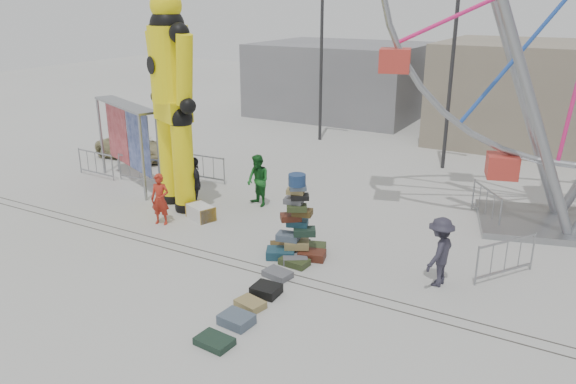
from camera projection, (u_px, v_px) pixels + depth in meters
The scene contains 27 objects.
ground at pixel (206, 271), 15.28m from camera, with size 90.00×90.00×0.00m, color #9E9E99.
track_line_near at pixel (219, 262), 15.77m from camera, with size 40.00×0.04×0.01m, color #47443F.
track_line_far at pixel (227, 257), 16.10m from camera, with size 40.00×0.04×0.01m, color #47443F.
building_right at pixel (566, 95), 27.65m from camera, with size 12.00×8.00×5.00m, color gray.
building_left at pixel (341, 79), 35.45m from camera, with size 10.00×8.00×4.40m, color gray.
lamp_post_right at pixel (454, 64), 23.06m from camera, with size 1.41×0.25×8.00m.
lamp_post_left at pixel (323, 52), 27.97m from camera, with size 1.41×0.25×8.00m.
suitcase_tower at pixel (297, 233), 16.01m from camera, with size 1.88×1.65×2.47m.
crash_test_dummy at pixel (172, 94), 18.78m from camera, with size 2.92×1.73×7.57m.
banner_scaffold at pixel (126, 124), 21.64m from camera, with size 4.40×2.46×3.23m.
steamer_trunk at pixel (201, 212), 18.83m from camera, with size 1.01×0.58×0.47m, color silver.
row_case_0 at pixel (294, 262), 15.60m from camera, with size 0.80×0.49×0.19m, color #364321.
row_case_1 at pixel (278, 274), 14.93m from camera, with size 0.74×0.50×0.18m, color slate.
row_case_2 at pixel (266, 290), 14.04m from camera, with size 0.67×0.60×0.24m, color black.
row_case_3 at pixel (250, 304), 13.47m from camera, with size 0.69×0.49×0.18m, color #9A864E.
row_case_4 at pixel (236, 319), 12.76m from camera, with size 0.74×0.58×0.24m, color #4E5D70.
row_case_5 at pixel (214, 341), 12.01m from camera, with size 0.79×0.54×0.16m, color #1C3226.
barricade_dummy_a at pixel (96, 164), 23.16m from camera, with size 2.00×0.10×1.10m, color gray, non-canonical shape.
barricade_dummy_b at pixel (139, 170), 22.43m from camera, with size 2.00×0.10×1.10m, color gray, non-canonical shape.
barricade_dummy_c at pixel (203, 168), 22.64m from camera, with size 2.00×0.10×1.10m, color gray, non-canonical shape.
barricade_wheel_front at pixel (506, 258), 14.77m from camera, with size 2.00×0.10×1.10m, color gray, non-canonical shape.
barricade_wheel_back at pixel (486, 204), 18.66m from camera, with size 2.00×0.10×1.10m, color gray, non-canonical shape.
pedestrian_red at pixel (160, 199), 18.22m from camera, with size 0.62×0.41×1.71m, color #A92718.
pedestrian_green at pixel (258, 181), 19.84m from camera, with size 0.90×0.70×1.85m, color #175C1F.
pedestrian_black at pixel (195, 184), 19.48m from camera, with size 1.10×0.46×1.88m, color black.
pedestrian_grey at pixel (440, 252), 14.29m from camera, with size 1.19×0.68×1.84m, color #292734.
parked_suv at pixel (136, 147), 25.86m from camera, with size 1.78×3.87×1.07m, color tan.
Camera 1 is at (8.71, -10.85, 7.04)m, focal length 35.00 mm.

